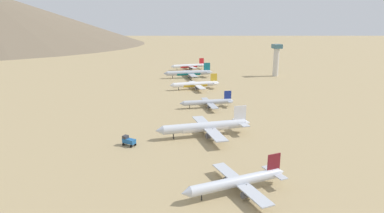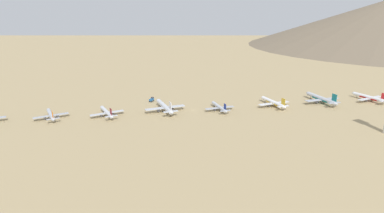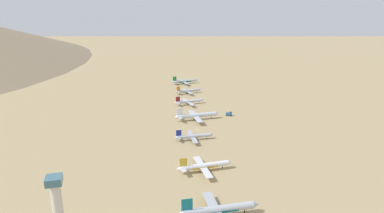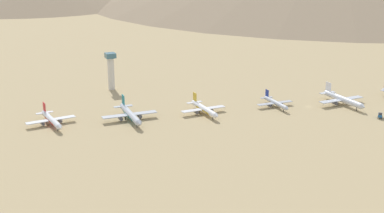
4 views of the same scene
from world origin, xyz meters
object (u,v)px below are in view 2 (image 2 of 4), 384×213
Objects in this scene: parked_jet_4 at (165,107)px; parked_jet_6 at (51,115)px; parked_jet_2 at (273,102)px; parked_jet_3 at (219,107)px; parked_jet_0 at (369,97)px; service_truck at (152,99)px; parked_jet_1 at (321,99)px; parked_jet_5 at (107,112)px.

parked_jet_6 is at bearing 81.24° from parked_jet_4.
parked_jet_2 reaches higher than parked_jet_3.
parked_jet_2 is 185.20m from parked_jet_6.
parked_jet_2 reaches higher than parked_jet_6.
parked_jet_3 is at bearing 83.19° from parked_jet_2.
parked_jet_0 is 202.11m from service_truck.
parked_jet_5 is at bearing 80.46° from parked_jet_1.
parked_jet_0 is 0.87× the size of parked_jet_1.
parked_jet_1 is (11.06, 45.86, 0.55)m from parked_jet_0.
parked_jet_4 reaches higher than parked_jet_5.
parked_jet_0 is 6.74× the size of service_truck.
service_truck is (27.81, -43.70, -1.17)m from parked_jet_5.
parked_jet_4 is at bearing -98.76° from parked_jet_6.
parked_jet_5 is 6.11× the size of service_truck.
service_truck is (18.69, -85.45, -1.06)m from parked_jet_6.
parked_jet_6 is (27.97, 132.41, 0.09)m from parked_jet_3.
parked_jet_1 is 7.77× the size of service_truck.
parked_jet_3 is 46.05m from parked_jet_4.
parked_jet_5 is (31.49, 187.31, -0.83)m from parked_jet_1.
parked_jet_2 is 1.10× the size of parked_jet_5.
parked_jet_2 is 110.01m from service_truck.
parked_jet_1 reaches higher than parked_jet_5.
parked_jet_4 is 89.70m from parked_jet_6.
parked_jet_0 is at bearing -101.54° from parked_jet_4.
parked_jet_0 is 1.14× the size of parked_jet_6.
parked_jet_6 reaches higher than parked_jet_3.
parked_jet_5 is at bearing 79.99° from parked_jet_2.
service_truck is at bearing 5.66° from parked_jet_4.
parked_jet_5 is 42.73m from parked_jet_6.
parked_jet_4 is 1.25× the size of parked_jet_5.
parked_jet_1 reaches higher than parked_jet_6.
service_truck is at bearing 45.19° from parked_jet_3.
parked_jet_6 is at bearing 78.07° from parked_jet_3.
parked_jet_6 reaches higher than service_truck.
parked_jet_0 is at bearing -100.34° from parked_jet_5.
parked_jet_1 is at bearing -112.44° from service_truck.
parked_jet_3 is 0.94× the size of parked_jet_5.
parked_jet_1 is 142.96m from parked_jet_4.
parked_jet_2 reaches higher than parked_jet_0.
parked_jet_0 is 94.53m from parked_jet_2.
parked_jet_5 is 51.81m from service_truck.
parked_jet_5 is 1.04× the size of parked_jet_6.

